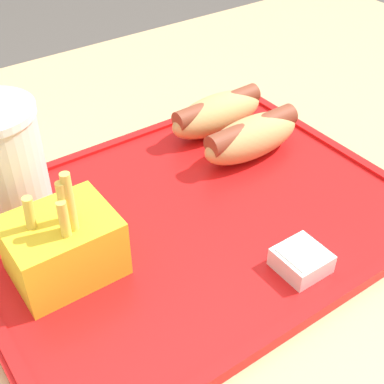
% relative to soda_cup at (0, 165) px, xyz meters
% --- Properties ---
extents(food_tray, '(0.46, 0.35, 0.01)m').
position_rel_soda_cup_xyz_m(food_tray, '(0.16, -0.11, -0.07)').
color(food_tray, red).
rests_on(food_tray, dining_table).
extents(soda_cup, '(0.09, 0.09, 0.16)m').
position_rel_soda_cup_xyz_m(soda_cup, '(0.00, 0.00, 0.00)').
color(soda_cup, silver).
rests_on(soda_cup, food_tray).
extents(hot_dog_far, '(0.14, 0.06, 0.05)m').
position_rel_soda_cup_xyz_m(hot_dog_far, '(0.28, 0.01, -0.04)').
color(hot_dog_far, tan).
rests_on(hot_dog_far, food_tray).
extents(hot_dog_near, '(0.14, 0.06, 0.05)m').
position_rel_soda_cup_xyz_m(hot_dog_near, '(0.28, -0.06, -0.04)').
color(hot_dog_near, tan).
rests_on(hot_dog_near, food_tray).
extents(fries_carton, '(0.10, 0.08, 0.12)m').
position_rel_soda_cup_xyz_m(fries_carton, '(0.01, -0.11, -0.03)').
color(fries_carton, gold).
rests_on(fries_carton, food_tray).
extents(sauce_cup_mayo, '(0.05, 0.05, 0.02)m').
position_rel_soda_cup_xyz_m(sauce_cup_mayo, '(0.20, -0.24, -0.05)').
color(sauce_cup_mayo, silver).
rests_on(sauce_cup_mayo, food_tray).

